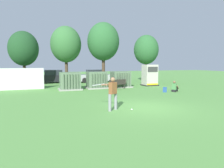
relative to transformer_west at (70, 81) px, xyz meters
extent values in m
plane|color=#5B9947|center=(2.99, -8.93, -0.79)|extent=(96.00, 96.00, 0.00)
cube|color=silver|center=(-4.66, 1.57, 0.21)|extent=(4.80, 0.12, 2.00)
cube|color=#9E9B93|center=(0.00, 0.01, -0.73)|extent=(2.10, 1.70, 0.12)
cube|color=#607A5B|center=(0.00, 0.01, 0.08)|extent=(1.80, 1.40, 1.50)
cube|color=#52684E|center=(-0.64, -0.75, 0.08)|extent=(0.06, 0.12, 1.27)
cube|color=#52684E|center=(-0.38, -0.75, 0.08)|extent=(0.06, 0.12, 1.27)
cube|color=#52684E|center=(-0.13, -0.75, 0.08)|extent=(0.06, 0.12, 1.27)
cube|color=#52684E|center=(0.13, -0.75, 0.08)|extent=(0.06, 0.12, 1.27)
cube|color=#52684E|center=(0.38, -0.75, 0.08)|extent=(0.06, 0.12, 1.27)
cube|color=#52684E|center=(0.64, -0.75, 0.08)|extent=(0.06, 0.12, 1.27)
cube|color=#9E9B93|center=(2.62, 0.25, -0.73)|extent=(2.10, 1.70, 0.12)
cube|color=#607A5B|center=(2.62, 0.25, 0.08)|extent=(1.80, 1.40, 1.50)
cube|color=#52684E|center=(1.98, -0.51, 0.08)|extent=(0.06, 0.12, 1.27)
cube|color=#52684E|center=(2.24, -0.51, 0.08)|extent=(0.06, 0.12, 1.27)
cube|color=#52684E|center=(2.49, -0.51, 0.08)|extent=(0.06, 0.12, 1.27)
cube|color=#52684E|center=(2.75, -0.51, 0.08)|extent=(0.06, 0.12, 1.27)
cube|color=#52684E|center=(3.00, -0.51, 0.08)|extent=(0.06, 0.12, 1.27)
cube|color=#52684E|center=(3.26, -0.51, 0.08)|extent=(0.06, 0.12, 1.27)
cube|color=#9E9B93|center=(5.13, 0.19, -0.73)|extent=(2.10, 1.70, 0.12)
cube|color=#607A5B|center=(5.13, 0.19, 0.08)|extent=(1.80, 1.40, 1.50)
cube|color=#52684E|center=(4.49, -0.57, 0.08)|extent=(0.06, 0.12, 1.27)
cube|color=#52684E|center=(4.74, -0.57, 0.08)|extent=(0.06, 0.12, 1.27)
cube|color=#52684E|center=(5.00, -0.57, 0.08)|extent=(0.06, 0.12, 1.27)
cube|color=#52684E|center=(5.25, -0.57, 0.08)|extent=(0.06, 0.12, 1.27)
cube|color=#52684E|center=(5.51, -0.57, 0.08)|extent=(0.06, 0.12, 1.27)
cube|color=#52684E|center=(5.76, -0.57, 0.08)|extent=(0.06, 0.12, 1.27)
cube|color=#262626|center=(8.76, 0.57, -0.74)|extent=(1.60, 1.40, 0.10)
cube|color=beige|center=(8.76, 0.57, 0.41)|extent=(1.40, 1.20, 2.20)
cube|color=#383838|center=(8.76, -0.05, 1.02)|extent=(1.19, 0.04, 0.55)
cube|color=yellow|center=(8.76, -0.05, -0.59)|extent=(1.33, 0.04, 0.16)
cube|color=#2D2823|center=(4.29, -0.93, -0.34)|extent=(1.84, 0.63, 0.05)
cube|color=#2D2823|center=(4.31, -1.10, -0.09)|extent=(1.79, 0.27, 0.44)
cylinder|color=#2D2823|center=(3.51, -0.88, -0.58)|extent=(0.06, 0.06, 0.42)
cylinder|color=#2D2823|center=(5.03, -0.69, -0.58)|extent=(0.06, 0.06, 0.42)
cylinder|color=#2D2823|center=(3.55, -1.16, -0.58)|extent=(0.06, 0.06, 0.42)
cylinder|color=#2D2823|center=(5.07, -0.97, -0.58)|extent=(0.06, 0.06, 0.42)
cylinder|color=gray|center=(0.78, -9.02, -0.35)|extent=(0.16, 0.16, 0.88)
cylinder|color=gray|center=(1.20, -8.77, -0.35)|extent=(0.16, 0.16, 0.88)
cube|color=brown|center=(0.99, -8.89, 0.39)|extent=(0.47, 0.41, 0.60)
sphere|color=#9E7051|center=(0.99, -8.89, 0.84)|extent=(0.23, 0.23, 0.23)
cylinder|color=#9E7051|center=(0.72, -8.62, 0.55)|extent=(0.55, 0.19, 0.09)
cylinder|color=#9E7051|center=(0.88, -8.53, 0.55)|extent=(0.42, 0.47, 0.09)
cylinder|color=#B2B2B7|center=(0.45, -7.99, 0.48)|extent=(0.49, 0.76, 0.21)
sphere|color=#B2B2B7|center=(0.67, -8.35, 0.55)|extent=(0.08, 0.08, 0.08)
sphere|color=white|center=(1.93, -9.22, -0.74)|extent=(0.09, 0.09, 0.09)
cube|color=black|center=(8.23, -4.42, -0.69)|extent=(0.38, 0.42, 0.20)
cube|color=#4C8C4C|center=(8.23, -4.42, -0.33)|extent=(0.38, 0.42, 0.52)
sphere|color=brown|center=(8.23, -4.42, 0.06)|extent=(0.22, 0.22, 0.22)
cylinder|color=black|center=(8.36, -4.21, -0.57)|extent=(0.45, 0.35, 0.13)
cylinder|color=black|center=(8.56, -4.10, -0.56)|extent=(0.31, 0.26, 0.46)
cylinder|color=black|center=(8.47, -4.38, -0.57)|extent=(0.45, 0.35, 0.13)
cylinder|color=black|center=(8.66, -4.27, -0.56)|extent=(0.31, 0.26, 0.46)
cylinder|color=brown|center=(8.29, -4.11, -0.37)|extent=(0.39, 0.29, 0.32)
cylinder|color=brown|center=(8.53, -4.50, -0.37)|extent=(0.39, 0.29, 0.32)
cube|color=#264C8C|center=(7.36, -4.31, -0.57)|extent=(0.38, 0.35, 0.44)
cube|color=navy|center=(7.44, -4.21, -0.63)|extent=(0.22, 0.18, 0.22)
cylinder|color=#4C3828|center=(-4.13, 4.17, 0.44)|extent=(0.30, 0.30, 2.45)
ellipsoid|color=#1E4723|center=(-4.13, 4.17, 3.18)|extent=(3.02, 3.02, 3.58)
cylinder|color=#4C3828|center=(0.34, 5.32, 0.64)|extent=(0.35, 0.35, 2.87)
ellipsoid|color=#387038|center=(0.34, 5.32, 3.86)|extent=(3.53, 3.53, 4.19)
cylinder|color=#4C3828|center=(4.69, 4.65, 0.77)|extent=(0.38, 0.38, 3.12)
ellipsoid|color=#2D6633|center=(4.69, 4.65, 4.27)|extent=(3.84, 3.84, 4.56)
cylinder|color=#4C3828|center=(10.52, 4.58, 0.51)|extent=(0.32, 0.32, 2.60)
ellipsoid|color=#2D6633|center=(10.52, 4.58, 3.43)|extent=(3.20, 3.20, 3.80)
cube|color=black|center=(-1.19, 7.37, -0.21)|extent=(4.29, 1.92, 0.80)
cube|color=#262B33|center=(-1.04, 7.36, 0.51)|extent=(2.18, 1.67, 0.64)
cylinder|color=black|center=(-2.53, 6.59, -0.47)|extent=(0.65, 0.25, 0.64)
cylinder|color=black|center=(-2.44, 8.29, -0.47)|extent=(0.65, 0.25, 0.64)
cylinder|color=black|center=(0.07, 6.45, -0.47)|extent=(0.65, 0.25, 0.64)
cylinder|color=black|center=(0.16, 8.14, -0.47)|extent=(0.65, 0.25, 0.64)
cube|color=#B2B2B7|center=(3.96, 6.60, -0.21)|extent=(4.31, 1.99, 0.80)
cube|color=#262B33|center=(4.11, 6.59, 0.51)|extent=(2.21, 1.70, 0.64)
cylinder|color=black|center=(2.60, 5.85, -0.47)|extent=(0.65, 0.26, 0.64)
cylinder|color=black|center=(2.72, 7.54, -0.47)|extent=(0.65, 0.26, 0.64)
cylinder|color=black|center=(5.20, 5.66, -0.47)|extent=(0.65, 0.26, 0.64)
cylinder|color=black|center=(5.32, 7.36, -0.47)|extent=(0.65, 0.26, 0.64)
camera|label=1|loc=(-2.46, -18.38, 1.67)|focal=31.56mm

